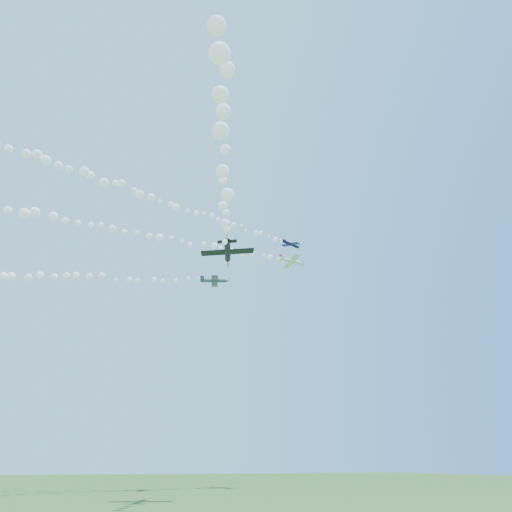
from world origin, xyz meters
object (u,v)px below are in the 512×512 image
object	(u,v)px
plane_white	(291,261)
plane_grey	(215,281)
plane_navy	(290,244)
plane_black	(228,251)

from	to	relation	value
plane_white	plane_grey	world-z (taller)	plane_white
plane_navy	plane_grey	size ratio (longest dim) A/B	0.93
plane_white	plane_black	distance (m)	36.40
plane_white	plane_navy	size ratio (longest dim) A/B	1.09
plane_navy	plane_black	bearing A→B (deg)	-147.03
plane_white	plane_black	world-z (taller)	plane_white
plane_grey	plane_black	distance (m)	25.31
plane_white	plane_grey	bearing A→B (deg)	178.33
plane_navy	plane_grey	distance (m)	23.79
plane_white	plane_grey	distance (m)	20.43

